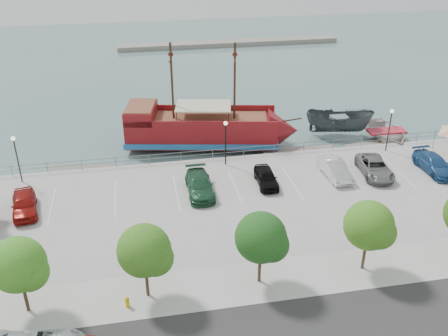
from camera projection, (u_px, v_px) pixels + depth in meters
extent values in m
plane|color=slate|center=(240.00, 210.00, 41.05)|extent=(160.00, 160.00, 0.00)
cube|color=#B0AFAD|center=(274.00, 279.00, 31.86)|extent=(100.00, 4.00, 0.05)
cylinder|color=slate|center=(223.00, 149.00, 46.95)|extent=(50.00, 0.06, 0.06)
cylinder|color=slate|center=(223.00, 153.00, 47.13)|extent=(50.00, 0.06, 0.06)
cube|color=gray|center=(229.00, 43.00, 90.45)|extent=(40.00, 3.00, 0.80)
cube|color=maroon|center=(202.00, 130.00, 51.35)|extent=(15.81, 7.60, 2.47)
cube|color=#2363A4|center=(202.00, 137.00, 51.73)|extent=(16.14, 7.94, 0.57)
cone|color=maroon|center=(283.00, 130.00, 51.29)|extent=(3.86, 5.06, 4.55)
cube|color=maroon|center=(141.00, 113.00, 50.53)|extent=(3.71, 5.21, 1.33)
cube|color=brown|center=(140.00, 106.00, 50.20)|extent=(3.45, 4.80, 0.11)
cube|color=brown|center=(206.00, 119.00, 50.76)|extent=(12.91, 6.49, 0.14)
cube|color=maroon|center=(203.00, 108.00, 52.65)|extent=(14.93, 3.14, 0.66)
cube|color=maroon|center=(201.00, 125.00, 48.61)|extent=(14.93, 3.14, 0.66)
cylinder|color=#382111|center=(235.00, 82.00, 48.96)|extent=(0.27, 0.27, 7.78)
cylinder|color=#382111|center=(172.00, 82.00, 49.01)|extent=(0.27, 0.27, 7.78)
cylinder|color=#382111|center=(235.00, 58.00, 47.87)|extent=(0.68, 2.82, 0.13)
cylinder|color=#382111|center=(171.00, 58.00, 47.92)|extent=(0.68, 2.82, 0.13)
cube|color=beige|center=(203.00, 106.00, 50.13)|extent=(6.10, 4.61, 0.11)
cylinder|color=#382111|center=(290.00, 120.00, 50.76)|extent=(2.35, 0.61, 0.56)
imported|color=#3A4347|center=(339.00, 124.00, 53.91)|extent=(7.63, 4.82, 2.77)
imported|color=beige|center=(386.00, 135.00, 53.06)|extent=(5.12, 7.03, 1.42)
cube|color=slate|center=(84.00, 171.00, 46.83)|extent=(7.15, 3.13, 0.39)
cube|color=gray|center=(300.00, 152.00, 50.32)|extent=(7.42, 2.52, 0.42)
cube|color=gray|center=(377.00, 146.00, 51.71)|extent=(7.06, 2.81, 0.39)
cylinder|color=slate|center=(434.00, 139.00, 48.58)|extent=(0.07, 0.07, 2.17)
cylinder|color=#CBA100|center=(128.00, 303.00, 29.52)|extent=(0.24, 0.24, 0.59)
sphere|color=#CBA100|center=(127.00, 299.00, 29.37)|extent=(0.26, 0.26, 0.26)
cylinder|color=black|center=(18.00, 161.00, 42.37)|extent=(0.12, 0.12, 4.00)
sphere|color=#FFF2CC|center=(13.00, 139.00, 41.40)|extent=(0.36, 0.36, 0.36)
cylinder|color=black|center=(226.00, 145.00, 45.33)|extent=(0.12, 0.12, 4.00)
sphere|color=#FFF2CC|center=(226.00, 123.00, 44.36)|extent=(0.36, 0.36, 0.36)
cylinder|color=black|center=(389.00, 132.00, 47.96)|extent=(0.12, 0.12, 4.00)
sphere|color=#FFF2CC|center=(392.00, 111.00, 46.99)|extent=(0.36, 0.36, 0.36)
cylinder|color=#473321|center=(25.00, 296.00, 28.89)|extent=(0.20, 0.20, 2.20)
sphere|color=#37731D|center=(18.00, 265.00, 27.83)|extent=(3.20, 3.20, 3.20)
sphere|color=#37731D|center=(29.00, 272.00, 27.85)|extent=(2.20, 2.20, 2.20)
cylinder|color=#473321|center=(147.00, 281.00, 30.05)|extent=(0.20, 0.20, 2.20)
sphere|color=#33621A|center=(144.00, 250.00, 28.98)|extent=(3.20, 3.20, 3.20)
sphere|color=#33621A|center=(155.00, 258.00, 29.01)|extent=(2.20, 2.20, 2.20)
cylinder|color=#473321|center=(260.00, 268.00, 31.20)|extent=(0.20, 0.20, 2.20)
sphere|color=#1B4716|center=(261.00, 237.00, 30.14)|extent=(3.20, 3.20, 3.20)
sphere|color=#1B4716|center=(271.00, 245.00, 30.16)|extent=(2.20, 2.20, 2.20)
cylinder|color=#473321|center=(364.00, 255.00, 32.35)|extent=(0.20, 0.20, 2.20)
sphere|color=#386A1B|center=(369.00, 225.00, 31.29)|extent=(3.20, 3.20, 3.20)
sphere|color=#386A1B|center=(379.00, 232.00, 31.31)|extent=(2.20, 2.20, 2.20)
imported|color=maroon|center=(24.00, 204.00, 38.58)|extent=(2.53, 4.73, 1.53)
imported|color=#204F32|center=(200.00, 185.00, 41.24)|extent=(2.09, 5.14, 1.49)
imported|color=black|center=(266.00, 177.00, 42.57)|extent=(1.78, 4.10, 1.38)
imported|color=silver|center=(335.00, 169.00, 43.81)|extent=(1.80, 4.68, 1.52)
imported|color=slate|center=(375.00, 167.00, 44.14)|extent=(2.95, 5.35, 1.42)
imported|color=navy|center=(434.00, 164.00, 44.68)|extent=(2.18, 5.07, 1.46)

